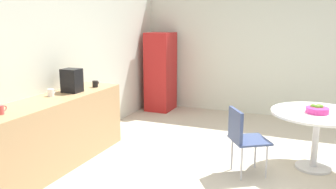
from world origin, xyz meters
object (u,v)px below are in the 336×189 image
object	(u,v)px
mug_green	(51,93)
mug_red	(0,110)
round_table	(317,122)
chair_navy	(242,134)
mug_white	(95,84)
coffee_maker	(72,80)
fruit_bowl	(317,110)
locker_cabinet	(161,72)

from	to	relation	value
mug_green	mug_red	xyz separation A→B (m)	(-0.91, -0.11, 0.00)
round_table	chair_navy	xyz separation A→B (m)	(-0.54, 0.82, -0.09)
mug_white	mug_green	xyz separation A→B (m)	(-0.74, 0.18, 0.00)
mug_white	coffee_maker	distance (m)	0.44
chair_navy	mug_green	world-z (taller)	mug_green
chair_navy	coffee_maker	world-z (taller)	coffee_maker
chair_navy	fruit_bowl	bearing A→B (deg)	-59.02
locker_cabinet	coffee_maker	xyz separation A→B (m)	(-2.77, 0.10, 0.26)
round_table	mug_green	size ratio (longest dim) A/B	8.77
locker_cabinet	round_table	xyz separation A→B (m)	(-2.00, -3.01, -0.19)
chair_navy	locker_cabinet	bearing A→B (deg)	40.72
mug_green	coffee_maker	xyz separation A→B (m)	(0.32, -0.09, 0.11)
mug_white	mug_red	world-z (taller)	same
mug_green	mug_red	size ratio (longest dim) A/B	1.00
mug_red	coffee_maker	distance (m)	1.23
round_table	mug_white	bearing A→B (deg)	96.64
mug_red	round_table	bearing A→B (deg)	-57.19
chair_navy	coffee_maker	xyz separation A→B (m)	(-0.23, 2.29, 0.54)
mug_white	coffee_maker	size ratio (longest dim) A/B	0.40
chair_navy	mug_green	distance (m)	2.48
fruit_bowl	chair_navy	bearing A→B (deg)	120.98
fruit_bowl	mug_green	bearing A→B (deg)	108.04
coffee_maker	round_table	bearing A→B (deg)	-76.12
round_table	mug_red	size ratio (longest dim) A/B	8.77
locker_cabinet	mug_red	world-z (taller)	locker_cabinet
locker_cabinet	round_table	size ratio (longest dim) A/B	1.42
chair_navy	mug_red	bearing A→B (deg)	122.73
locker_cabinet	mug_white	distance (m)	2.36
mug_white	locker_cabinet	bearing A→B (deg)	-0.24
mug_green	mug_red	world-z (taller)	same
locker_cabinet	fruit_bowl	size ratio (longest dim) A/B	5.89
round_table	mug_red	xyz separation A→B (m)	(-1.99, 3.09, 0.33)
fruit_bowl	mug_white	bearing A→B (deg)	95.77
round_table	mug_white	distance (m)	3.06
locker_cabinet	mug_green	size ratio (longest dim) A/B	12.46
mug_red	coffee_maker	size ratio (longest dim) A/B	0.40
locker_cabinet	chair_navy	xyz separation A→B (m)	(-2.54, -2.19, -0.28)
locker_cabinet	coffee_maker	size ratio (longest dim) A/B	5.02
locker_cabinet	round_table	bearing A→B (deg)	-123.64
fruit_bowl	mug_red	xyz separation A→B (m)	(-1.94, 3.08, 0.16)
round_table	fruit_bowl	world-z (taller)	fruit_bowl
locker_cabinet	chair_navy	world-z (taller)	locker_cabinet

